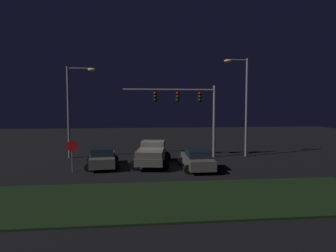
{
  "coord_description": "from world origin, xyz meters",
  "views": [
    {
      "loc": [
        -1.25,
        -22.94,
        4.67
      ],
      "look_at": [
        1.44,
        1.77,
        2.97
      ],
      "focal_mm": 31.52,
      "sensor_mm": 36.0,
      "label": 1
    }
  ],
  "objects_px": {
    "car_sedan": "(103,158)",
    "stop_sign": "(72,150)",
    "street_lamp_right": "(242,96)",
    "traffic_signal_gantry": "(188,103)",
    "street_lamp_left": "(74,101)",
    "pickup_truck": "(152,152)",
    "car_sedan_far": "(197,159)"
  },
  "relations": [
    {
      "from": "street_lamp_right",
      "to": "stop_sign",
      "type": "xyz_separation_m",
      "value": [
        -14.2,
        -4.83,
        -3.98
      ]
    },
    {
      "from": "street_lamp_left",
      "to": "pickup_truck",
      "type": "bearing_deg",
      "value": -29.96
    },
    {
      "from": "car_sedan",
      "to": "traffic_signal_gantry",
      "type": "height_order",
      "value": "traffic_signal_gantry"
    },
    {
      "from": "car_sedan_far",
      "to": "traffic_signal_gantry",
      "type": "height_order",
      "value": "traffic_signal_gantry"
    },
    {
      "from": "traffic_signal_gantry",
      "to": "street_lamp_left",
      "type": "relative_size",
      "value": 1.02
    },
    {
      "from": "traffic_signal_gantry",
      "to": "car_sedan",
      "type": "bearing_deg",
      "value": -153.87
    },
    {
      "from": "car_sedan",
      "to": "street_lamp_right",
      "type": "xyz_separation_m",
      "value": [
        12.23,
        3.51,
        4.8
      ]
    },
    {
      "from": "car_sedan_far",
      "to": "street_lamp_right",
      "type": "distance_m",
      "value": 8.69
    },
    {
      "from": "car_sedan",
      "to": "street_lamp_left",
      "type": "height_order",
      "value": "street_lamp_left"
    },
    {
      "from": "car_sedan_far",
      "to": "traffic_signal_gantry",
      "type": "bearing_deg",
      "value": -1.38
    },
    {
      "from": "pickup_truck",
      "to": "car_sedan_far",
      "type": "bearing_deg",
      "value": -113.37
    },
    {
      "from": "car_sedan",
      "to": "street_lamp_right",
      "type": "height_order",
      "value": "street_lamp_right"
    },
    {
      "from": "car_sedan_far",
      "to": "pickup_truck",
      "type": "bearing_deg",
      "value": 58.52
    },
    {
      "from": "pickup_truck",
      "to": "stop_sign",
      "type": "bearing_deg",
      "value": 115.95
    },
    {
      "from": "car_sedan",
      "to": "stop_sign",
      "type": "distance_m",
      "value": 2.51
    },
    {
      "from": "car_sedan_far",
      "to": "street_lamp_right",
      "type": "relative_size",
      "value": 0.49
    },
    {
      "from": "traffic_signal_gantry",
      "to": "street_lamp_left",
      "type": "xyz_separation_m",
      "value": [
        -10.08,
        0.83,
        0.21
      ]
    },
    {
      "from": "car_sedan_far",
      "to": "stop_sign",
      "type": "distance_m",
      "value": 9.03
    },
    {
      "from": "car_sedan",
      "to": "traffic_signal_gantry",
      "type": "distance_m",
      "value": 9.01
    },
    {
      "from": "traffic_signal_gantry",
      "to": "stop_sign",
      "type": "xyz_separation_m",
      "value": [
        -9.14,
        -4.84,
        -3.34
      ]
    },
    {
      "from": "car_sedan",
      "to": "street_lamp_right",
      "type": "bearing_deg",
      "value": -78.98
    },
    {
      "from": "street_lamp_right",
      "to": "stop_sign",
      "type": "height_order",
      "value": "street_lamp_right"
    },
    {
      "from": "street_lamp_left",
      "to": "car_sedan",
      "type": "bearing_deg",
      "value": -56.23
    },
    {
      "from": "pickup_truck",
      "to": "street_lamp_left",
      "type": "height_order",
      "value": "street_lamp_left"
    },
    {
      "from": "pickup_truck",
      "to": "street_lamp_right",
      "type": "bearing_deg",
      "value": -61.88
    },
    {
      "from": "pickup_truck",
      "to": "traffic_signal_gantry",
      "type": "height_order",
      "value": "traffic_signal_gantry"
    },
    {
      "from": "street_lamp_right",
      "to": "pickup_truck",
      "type": "bearing_deg",
      "value": -160.33
    },
    {
      "from": "pickup_truck",
      "to": "street_lamp_right",
      "type": "xyz_separation_m",
      "value": [
        8.45,
        3.02,
        4.54
      ]
    },
    {
      "from": "street_lamp_left",
      "to": "traffic_signal_gantry",
      "type": "bearing_deg",
      "value": -4.69
    },
    {
      "from": "car_sedan",
      "to": "street_lamp_left",
      "type": "relative_size",
      "value": 0.56
    },
    {
      "from": "street_lamp_left",
      "to": "street_lamp_right",
      "type": "xyz_separation_m",
      "value": [
        15.14,
        -0.84,
        0.43
      ]
    },
    {
      "from": "traffic_signal_gantry",
      "to": "street_lamp_left",
      "type": "distance_m",
      "value": 10.12
    }
  ]
}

